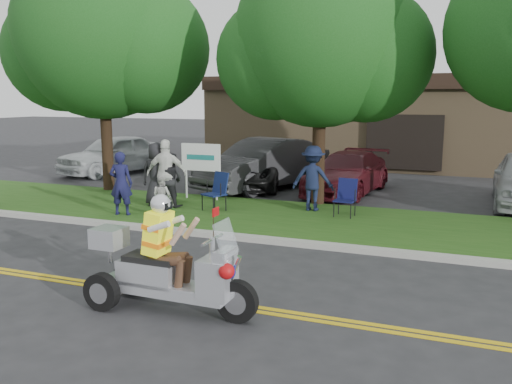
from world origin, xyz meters
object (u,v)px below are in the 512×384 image
(parked_car_far_left, at_px, (114,154))
(parked_car_right, at_px, (347,173))
(lawn_chair_a, at_px, (217,189))
(trike_scooter, at_px, (165,270))
(lawn_chair_b, at_px, (346,195))
(spectator_adult_left, at_px, (121,183))
(parked_car_left, at_px, (264,164))
(spectator_adult_right, at_px, (167,173))
(spectator_adult_mid, at_px, (170,180))
(parked_car_mid, at_px, (252,168))

(parked_car_far_left, relative_size, parked_car_right, 1.03)
(lawn_chair_a, bearing_deg, trike_scooter, -46.50)
(lawn_chair_b, distance_m, parked_car_far_left, 11.66)
(trike_scooter, height_order, spectator_adult_left, same)
(lawn_chair_a, height_order, parked_car_far_left, parked_car_far_left)
(spectator_adult_left, height_order, parked_car_right, spectator_adult_left)
(parked_car_left, height_order, parked_car_right, parked_car_left)
(lawn_chair_a, height_order, spectator_adult_right, spectator_adult_right)
(lawn_chair_b, distance_m, parked_car_left, 5.09)
(trike_scooter, xyz_separation_m, spectator_adult_left, (-4.19, 4.90, 0.31))
(trike_scooter, relative_size, spectator_adult_left, 1.62)
(lawn_chair_a, distance_m, parked_car_far_left, 9.06)
(trike_scooter, relative_size, spectator_adult_mid, 1.76)
(parked_car_left, bearing_deg, lawn_chair_a, -65.51)
(lawn_chair_b, relative_size, parked_car_left, 0.18)
(parked_car_right, bearing_deg, parked_car_far_left, -179.28)
(spectator_adult_mid, distance_m, parked_car_left, 4.37)
(spectator_adult_mid, bearing_deg, trike_scooter, 122.39)
(parked_car_left, xyz_separation_m, parked_car_right, (2.80, 0.25, -0.19))
(parked_car_right, bearing_deg, parked_car_mid, -172.64)
(parked_car_left, bearing_deg, trike_scooter, -55.95)
(lawn_chair_b, height_order, spectator_adult_right, spectator_adult_right)
(spectator_adult_mid, bearing_deg, lawn_chair_a, -175.29)
(lawn_chair_a, bearing_deg, spectator_adult_mid, -153.38)
(lawn_chair_a, distance_m, parked_car_mid, 4.44)
(parked_car_mid, bearing_deg, parked_car_far_left, 160.90)
(parked_car_far_left, bearing_deg, parked_car_mid, 6.98)
(parked_car_mid, bearing_deg, lawn_chair_b, -52.71)
(parked_car_left, bearing_deg, spectator_adult_left, -86.78)
(lawn_chair_b, height_order, parked_car_mid, parked_car_mid)
(trike_scooter, height_order, parked_car_far_left, trike_scooter)
(trike_scooter, xyz_separation_m, parked_car_mid, (-2.88, 10.68, 0.05))
(spectator_adult_left, xyz_separation_m, parked_car_mid, (1.31, 5.79, -0.26))
(parked_car_far_left, bearing_deg, parked_car_right, 10.30)
(parked_car_right, bearing_deg, parked_car_left, -168.17)
(spectator_adult_left, relative_size, parked_car_mid, 0.34)
(lawn_chair_b, bearing_deg, parked_car_mid, 141.35)
(trike_scooter, bearing_deg, parked_car_left, 103.67)
(trike_scooter, height_order, spectator_adult_mid, trike_scooter)
(spectator_adult_left, relative_size, parked_car_left, 0.32)
(trike_scooter, height_order, lawn_chair_b, trike_scooter)
(lawn_chair_b, distance_m, parked_car_mid, 5.59)
(trike_scooter, relative_size, parked_car_right, 0.58)
(lawn_chair_b, distance_m, spectator_adult_right, 4.88)
(spectator_adult_left, relative_size, spectator_adult_right, 0.88)
(trike_scooter, xyz_separation_m, lawn_chair_a, (-2.14, 6.31, 0.07))
(spectator_adult_left, bearing_deg, parked_car_mid, -116.80)
(spectator_adult_mid, relative_size, parked_car_mid, 0.32)
(trike_scooter, bearing_deg, spectator_adult_right, 121.16)
(lawn_chair_b, distance_m, parked_car_right, 3.93)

